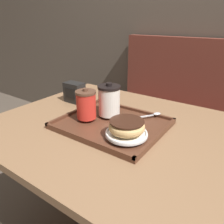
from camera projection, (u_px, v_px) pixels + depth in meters
wall_behind at (202, 7)px, 1.56m from camera, size 8.00×0.05×2.40m
booth_bench at (210, 138)px, 1.60m from camera, size 1.57×0.44×1.00m
cafe_table at (116, 156)px, 0.99m from camera, size 1.06×0.86×0.70m
serving_tray at (112, 124)px, 0.93m from camera, size 0.43×0.36×0.02m
coffee_cup_front at (86, 104)px, 0.93m from camera, size 0.09×0.09×0.13m
coffee_cup_rear at (109, 100)px, 0.96m from camera, size 0.10×0.10×0.15m
plate_with_chocolate_donut at (126, 133)px, 0.80m from camera, size 0.16×0.16×0.01m
donut_chocolate_glazed at (127, 126)px, 0.79m from camera, size 0.13×0.13×0.04m
spoon at (152, 115)px, 0.97m from camera, size 0.10×0.13×0.01m
napkin_dispenser at (74, 92)px, 1.18m from camera, size 0.11×0.07×0.11m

